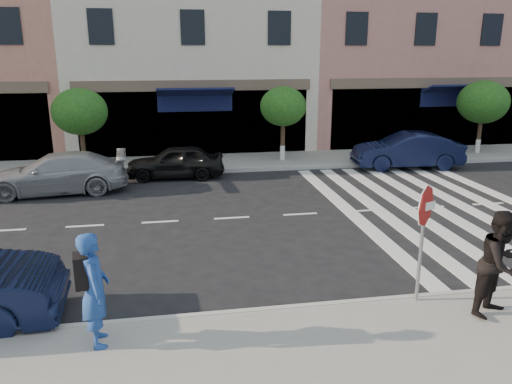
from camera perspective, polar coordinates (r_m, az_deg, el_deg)
The scene contains 13 objects.
ground at distance 10.49m, azimuth -0.03°, elevation -9.95°, with size 120.00×120.00×0.00m, color black.
sidewalk_far at distance 20.86m, azimuth -5.17°, elevation 3.33°, with size 60.00×3.00×0.15m, color gray.
building_centre at distance 26.35m, azimuth -7.76°, elevation 17.72°, with size 11.00×9.00×11.00m, color beige.
building_east_mid at distance 29.46m, azimuth 17.62°, elevation 18.90°, with size 13.00×9.00×13.00m, color tan.
street_tree_wb at distance 20.52m, azimuth -19.49°, elevation 8.62°, with size 2.10×2.10×3.06m.
street_tree_c at distance 20.75m, azimuth 3.12°, elevation 9.69°, with size 1.90×1.90×3.04m.
street_tree_ea at distance 24.38m, azimuth 24.52°, elevation 9.31°, with size 2.20×2.20×3.19m.
stop_sign at distance 9.21m, azimuth 18.71°, elevation -2.67°, with size 0.73×0.32×2.21m.
photographer at distance 8.11m, azimuth -17.94°, elevation -10.53°, with size 0.67×0.44×1.83m, color #1F4390.
walker at distance 9.50m, azimuth 26.13°, elevation -7.36°, with size 0.91×0.71×1.87m, color black.
car_far_left at distance 17.76m, azimuth -21.87°, elevation 1.98°, with size 1.85×4.56×1.32m, color gray.
car_far_mid at distance 18.74m, azimuth -9.20°, elevation 3.44°, with size 1.44×3.58×1.22m, color black.
car_far_right at distance 21.01m, azimuth 16.89°, elevation 4.57°, with size 1.50×4.30×1.42m, color black.
Camera 1 is at (-1.60, -9.31, 4.56)m, focal length 35.00 mm.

